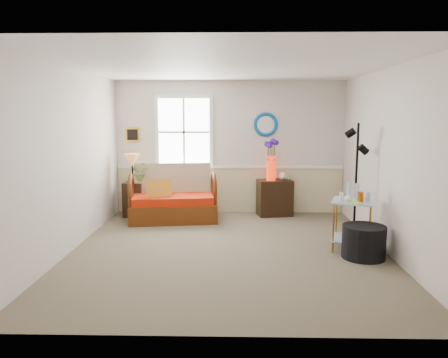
{
  "coord_description": "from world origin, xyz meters",
  "views": [
    {
      "loc": [
        0.09,
        -6.12,
        1.96
      ],
      "look_at": [
        -0.06,
        0.24,
        1.01
      ],
      "focal_mm": 35.0,
      "sensor_mm": 36.0,
      "label": 1
    }
  ],
  "objects_px": {
    "side_table": "(352,225)",
    "cabinet": "(275,198)",
    "lamp_stand": "(134,199)",
    "ottoman": "(364,242)",
    "floor_lamp": "(356,182)",
    "loveseat": "(173,193)"
  },
  "relations": [
    {
      "from": "side_table",
      "to": "floor_lamp",
      "type": "relative_size",
      "value": 0.4
    },
    {
      "from": "loveseat",
      "to": "lamp_stand",
      "type": "relative_size",
      "value": 2.38
    },
    {
      "from": "loveseat",
      "to": "floor_lamp",
      "type": "bearing_deg",
      "value": -29.25
    },
    {
      "from": "loveseat",
      "to": "ottoman",
      "type": "height_order",
      "value": "loveseat"
    },
    {
      "from": "cabinet",
      "to": "ottoman",
      "type": "height_order",
      "value": "cabinet"
    },
    {
      "from": "lamp_stand",
      "to": "loveseat",
      "type": "bearing_deg",
      "value": -22.16
    },
    {
      "from": "ottoman",
      "to": "floor_lamp",
      "type": "bearing_deg",
      "value": 83.11
    },
    {
      "from": "ottoman",
      "to": "cabinet",
      "type": "bearing_deg",
      "value": 111.39
    },
    {
      "from": "ottoman",
      "to": "loveseat",
      "type": "bearing_deg",
      "value": 144.46
    },
    {
      "from": "cabinet",
      "to": "side_table",
      "type": "xyz_separation_m",
      "value": [
        0.92,
        -2.16,
        0.02
      ]
    },
    {
      "from": "cabinet",
      "to": "side_table",
      "type": "height_order",
      "value": "side_table"
    },
    {
      "from": "floor_lamp",
      "to": "cabinet",
      "type": "bearing_deg",
      "value": 147.43
    },
    {
      "from": "loveseat",
      "to": "cabinet",
      "type": "bearing_deg",
      "value": 5.41
    },
    {
      "from": "side_table",
      "to": "cabinet",
      "type": "bearing_deg",
      "value": 113.18
    },
    {
      "from": "lamp_stand",
      "to": "side_table",
      "type": "distance_m",
      "value": 4.17
    },
    {
      "from": "cabinet",
      "to": "floor_lamp",
      "type": "xyz_separation_m",
      "value": [
        1.1,
        -1.63,
        0.56
      ]
    },
    {
      "from": "lamp_stand",
      "to": "ottoman",
      "type": "relative_size",
      "value": 1.13
    },
    {
      "from": "lamp_stand",
      "to": "floor_lamp",
      "type": "bearing_deg",
      "value": -21.55
    },
    {
      "from": "side_table",
      "to": "ottoman",
      "type": "distance_m",
      "value": 0.4
    },
    {
      "from": "loveseat",
      "to": "ottoman",
      "type": "relative_size",
      "value": 2.67
    },
    {
      "from": "side_table",
      "to": "lamp_stand",
      "type": "bearing_deg",
      "value": 150.79
    },
    {
      "from": "lamp_stand",
      "to": "cabinet",
      "type": "bearing_deg",
      "value": 2.67
    }
  ]
}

